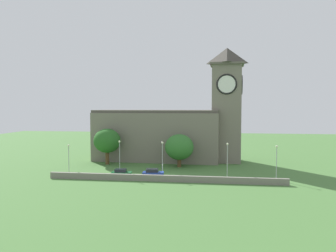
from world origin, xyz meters
The scene contains 12 objects.
ground_plane centered at (0.00, 15.00, 0.00)m, with size 200.00×200.00×0.00m, color #477538.
church centered at (-1.66, 21.49, 8.60)m, with size 39.55×13.83×29.44m.
quay_barrier centered at (0.00, -4.62, 0.62)m, with size 46.35×0.70×1.24m, color gray.
car_green centered at (-9.35, -1.75, 0.85)m, with size 4.24×2.52×1.69m.
car_blue centered at (-2.87, -1.23, 0.90)m, with size 4.43×2.46×1.78m.
streetlamp_west_end centered at (-21.66, 0.51, 4.25)m, with size 0.44×0.44×6.27m.
streetlamp_west_mid centered at (-10.29, 0.33, 4.85)m, with size 0.44×0.44×7.32m.
streetlamp_central centered at (-1.19, 0.46, 4.78)m, with size 0.44×0.44×7.19m.
streetlamp_east_mid centered at (12.13, 1.27, 4.69)m, with size 0.44×0.44×7.03m.
streetlamp_east_end centered at (21.59, -0.31, 4.60)m, with size 0.44×0.44×6.86m.
tree_by_tower centered at (-17.01, 12.70, 5.86)m, with size 6.68×6.68×8.92m.
tree_riverside_west centered at (1.17, 11.47, 4.76)m, with size 6.83×6.83×7.86m.
Camera 1 is at (9.64, -69.03, 14.64)m, focal length 36.57 mm.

